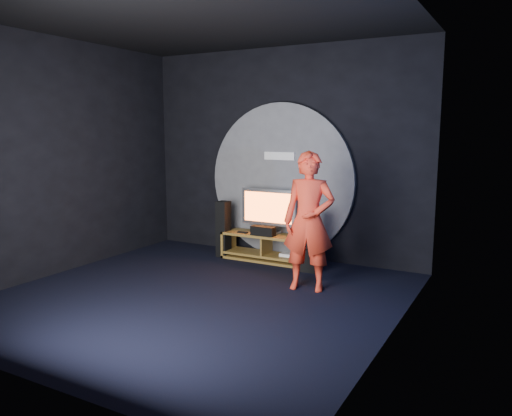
{
  "coord_description": "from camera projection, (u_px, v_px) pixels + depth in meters",
  "views": [
    {
      "loc": [
        3.66,
        -5.1,
        2.15
      ],
      "look_at": [
        0.29,
        1.05,
        1.05
      ],
      "focal_mm": 35.0,
      "sensor_mm": 36.0,
      "label": 1
    }
  ],
  "objects": [
    {
      "name": "media_console",
      "position": [
        267.0,
        249.0,
        8.26
      ],
      "size": [
        1.52,
        0.45,
        0.45
      ],
      "color": "olive",
      "rests_on": "ground"
    },
    {
      "name": "front_wall",
      "position": [
        15.0,
        180.0,
        4.05
      ],
      "size": [
        5.0,
        0.04,
        3.5
      ],
      "primitive_type": "cube",
      "color": "black",
      "rests_on": "ground"
    },
    {
      "name": "left_wall",
      "position": [
        58.0,
        157.0,
        7.41
      ],
      "size": [
        0.04,
        5.0,
        3.5
      ],
      "primitive_type": "cube",
      "color": "black",
      "rests_on": "ground"
    },
    {
      "name": "wall_disc_panel",
      "position": [
        281.0,
        181.0,
        8.4
      ],
      "size": [
        2.6,
        0.11,
        2.6
      ],
      "color": "#515156",
      "rests_on": "ground"
    },
    {
      "name": "ceiling",
      "position": [
        192.0,
        15.0,
        5.94
      ],
      "size": [
        5.0,
        5.0,
        0.01
      ],
      "primitive_type": "cube",
      "color": "black",
      "rests_on": "back_wall"
    },
    {
      "name": "floor",
      "position": [
        198.0,
        297.0,
        6.49
      ],
      "size": [
        5.0,
        5.0,
        0.0
      ],
      "primitive_type": "plane",
      "color": "black",
      "rests_on": "ground"
    },
    {
      "name": "back_wall",
      "position": [
        282.0,
        154.0,
        8.38
      ],
      "size": [
        5.0,
        0.04,
        3.5
      ],
      "primitive_type": "cube",
      "color": "black",
      "rests_on": "ground"
    },
    {
      "name": "remote",
      "position": [
        243.0,
        232.0,
        8.3
      ],
      "size": [
        0.18,
        0.05,
        0.02
      ],
      "primitive_type": "cube",
      "color": "black",
      "rests_on": "media_console"
    },
    {
      "name": "center_speaker",
      "position": [
        263.0,
        231.0,
        8.11
      ],
      "size": [
        0.4,
        0.15,
        0.15
      ],
      "primitive_type": "cube",
      "color": "black",
      "rests_on": "media_console"
    },
    {
      "name": "tv",
      "position": [
        268.0,
        209.0,
        8.22
      ],
      "size": [
        0.97,
        0.22,
        0.74
      ],
      "color": "#A8A8AF",
      "rests_on": "media_console"
    },
    {
      "name": "right_wall",
      "position": [
        398.0,
        170.0,
        5.03
      ],
      "size": [
        0.04,
        5.0,
        3.5
      ],
      "primitive_type": "cube",
      "color": "black",
      "rests_on": "ground"
    },
    {
      "name": "tower_speaker_left",
      "position": [
        223.0,
        229.0,
        8.51
      ],
      "size": [
        0.19,
        0.21,
        0.95
      ],
      "primitive_type": "cube",
      "color": "black",
      "rests_on": "ground"
    },
    {
      "name": "subwoofer",
      "position": [
        309.0,
        259.0,
        7.69
      ],
      "size": [
        0.32,
        0.32,
        0.36
      ],
      "primitive_type": "cube",
      "color": "black",
      "rests_on": "ground"
    },
    {
      "name": "tower_speaker_right",
      "position": [
        310.0,
        240.0,
        7.68
      ],
      "size": [
        0.19,
        0.21,
        0.95
      ],
      "primitive_type": "cube",
      "color": "black",
      "rests_on": "ground"
    },
    {
      "name": "player",
      "position": [
        309.0,
        221.0,
        6.68
      ],
      "size": [
        0.77,
        0.59,
        1.88
      ],
      "primitive_type": "imported",
      "rotation": [
        0.0,
        0.0,
        0.22
      ],
      "color": "red",
      "rests_on": "ground"
    }
  ]
}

